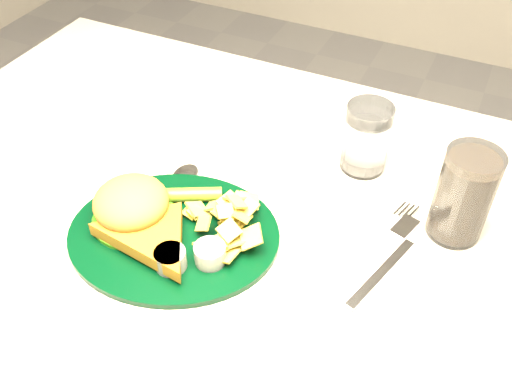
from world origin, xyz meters
TOP-DOWN VIEW (x-y plane):
  - table at (0.00, 0.00)m, footprint 1.20×0.80m
  - dinner_plate at (-0.07, -0.07)m, footprint 0.34×0.31m
  - water_glass at (0.11, 0.18)m, footprint 0.09×0.09m
  - cola_glass at (0.27, 0.10)m, footprint 0.08×0.08m
  - fork_napkin at (0.20, -0.01)m, footprint 0.19×0.22m
  - spoon at (-0.11, -0.05)m, footprint 0.08×0.18m

SIDE VIEW (x-z plane):
  - table at x=0.00m, z-range 0.00..0.75m
  - spoon at x=-0.11m, z-range 0.75..0.76m
  - fork_napkin at x=0.20m, z-range 0.75..0.76m
  - dinner_plate at x=-0.07m, z-range 0.75..0.81m
  - water_glass at x=0.11m, z-range 0.75..0.86m
  - cola_glass at x=0.27m, z-range 0.75..0.88m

